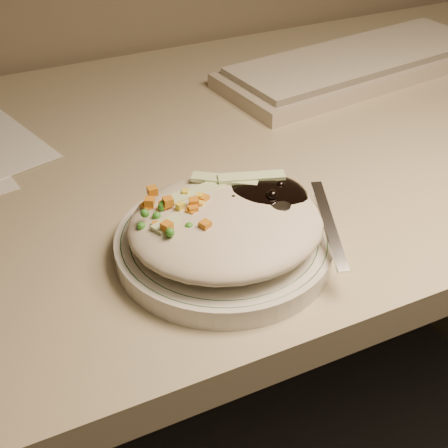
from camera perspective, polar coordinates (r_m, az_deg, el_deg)
name	(u,v)px	position (r m, az deg, el deg)	size (l,w,h in m)	color
desk	(216,262)	(0.93, -0.75, -3.49)	(1.40, 0.70, 0.74)	tan
plate	(224,245)	(0.62, 0.00, -1.94)	(0.22, 0.22, 0.02)	silver
plate_rim	(224,237)	(0.61, 0.00, -1.21)	(0.21, 0.21, 0.00)	#144723
meal	(228,219)	(0.60, 0.40, 0.50)	(0.21, 0.19, 0.05)	#BFB69B
keyboard	(359,64)	(1.05, 12.28, 14.12)	(0.48, 0.22, 0.03)	#AA9F8B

